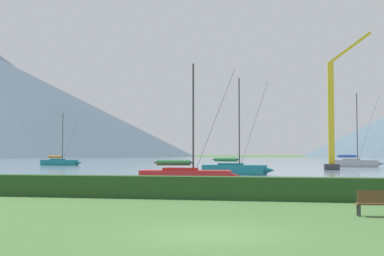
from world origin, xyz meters
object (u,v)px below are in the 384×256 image
(sailboat_slip_0, at_px, (235,169))
(sailboat_slip_6, at_px, (187,176))
(sailboat_slip_1, at_px, (354,163))
(dock_crane, at_px, (332,122))
(sailboat_slip_8, at_px, (60,162))
(park_bench_under_tree, at_px, (378,202))

(sailboat_slip_0, bearing_deg, sailboat_slip_6, -87.43)
(sailboat_slip_0, xyz_separation_m, sailboat_slip_1, (15.62, 33.86, 0.08))
(sailboat_slip_1, bearing_deg, dock_crane, -105.78)
(sailboat_slip_0, bearing_deg, sailboat_slip_8, 143.96)
(park_bench_under_tree, bearing_deg, sailboat_slip_8, 117.31)
(sailboat_slip_1, height_order, park_bench_under_tree, sailboat_slip_1)
(park_bench_under_tree, height_order, dock_crane, dock_crane)
(sailboat_slip_1, height_order, sailboat_slip_6, sailboat_slip_1)
(sailboat_slip_0, distance_m, dock_crane, 21.95)
(sailboat_slip_1, distance_m, park_bench_under_tree, 69.07)
(dock_crane, bearing_deg, sailboat_slip_1, 74.46)
(sailboat_slip_0, relative_size, dock_crane, 0.55)
(sailboat_slip_6, xyz_separation_m, sailboat_slip_8, (-35.30, 52.31, 0.01))
(sailboat_slip_6, bearing_deg, sailboat_slip_1, 68.02)
(sailboat_slip_0, xyz_separation_m, park_bench_under_tree, (9.30, -34.92, -0.11))
(dock_crane, bearing_deg, sailboat_slip_0, -121.96)
(sailboat_slip_6, relative_size, park_bench_under_tree, 5.71)
(sailboat_slip_1, relative_size, dock_crane, 0.65)
(sailboat_slip_0, distance_m, sailboat_slip_6, 17.58)
(sailboat_slip_6, bearing_deg, dock_crane, 66.76)
(sailboat_slip_6, distance_m, dock_crane, 38.11)
(sailboat_slip_8, relative_size, dock_crane, 0.52)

